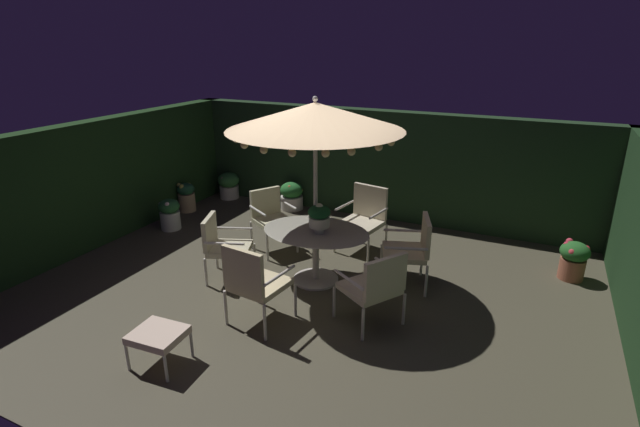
# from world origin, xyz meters

# --- Properties ---
(ground_plane) EXTENTS (8.00, 6.50, 0.02)m
(ground_plane) POSITION_xyz_m (0.00, 0.00, -0.01)
(ground_plane) COLOR #4C4735
(hedge_backdrop_rear) EXTENTS (8.00, 0.30, 1.99)m
(hedge_backdrop_rear) POSITION_xyz_m (0.00, 3.10, 1.00)
(hedge_backdrop_rear) COLOR #1E351D
(hedge_backdrop_rear) RESTS_ON ground_plane
(hedge_backdrop_left) EXTENTS (0.30, 6.50, 1.99)m
(hedge_backdrop_left) POSITION_xyz_m (-3.85, 0.00, 1.00)
(hedge_backdrop_left) COLOR #1A3617
(hedge_backdrop_left) RESTS_ON ground_plane
(patio_dining_table) EXTENTS (1.49, 1.11, 0.76)m
(patio_dining_table) POSITION_xyz_m (-0.03, 0.25, 0.58)
(patio_dining_table) COLOR silver
(patio_dining_table) RESTS_ON ground_plane
(patio_umbrella) EXTENTS (2.26, 2.26, 2.53)m
(patio_umbrella) POSITION_xyz_m (-0.03, 0.25, 2.28)
(patio_umbrella) COLOR silver
(patio_umbrella) RESTS_ON ground_plane
(centerpiece_planter) EXTENTS (0.30, 0.30, 0.42)m
(centerpiece_planter) POSITION_xyz_m (0.06, 0.18, 1.00)
(centerpiece_planter) COLOR beige
(centerpiece_planter) RESTS_ON patio_dining_table
(patio_chair_north) EXTENTS (0.74, 0.70, 1.02)m
(patio_chair_north) POSITION_xyz_m (0.21, 1.54, 0.58)
(patio_chair_north) COLOR silver
(patio_chair_north) RESTS_ON ground_plane
(patio_chair_northeast) EXTENTS (0.77, 0.77, 0.97)m
(patio_chair_northeast) POSITION_xyz_m (-1.14, 0.92, 0.58)
(patio_chair_northeast) COLOR silver
(patio_chair_northeast) RESTS_ON ground_plane
(patio_chair_east) EXTENTS (0.76, 0.74, 0.91)m
(patio_chair_east) POSITION_xyz_m (-1.23, -0.22, 0.53)
(patio_chair_east) COLOR silver
(patio_chair_east) RESTS_ON ground_plane
(patio_chair_southeast) EXTENTS (0.69, 0.69, 1.04)m
(patio_chair_southeast) POSITION_xyz_m (-0.20, -1.04, 0.60)
(patio_chair_southeast) COLOR silver
(patio_chair_southeast) RESTS_ON ground_plane
(patio_chair_south) EXTENTS (0.84, 0.85, 0.94)m
(patio_chair_south) POSITION_xyz_m (1.07, -0.45, 0.54)
(patio_chair_south) COLOR beige
(patio_chair_south) RESTS_ON ground_plane
(patio_chair_southwest) EXTENTS (0.78, 0.79, 0.99)m
(patio_chair_southwest) POSITION_xyz_m (1.20, 0.68, 0.58)
(patio_chair_southwest) COLOR silver
(patio_chair_southwest) RESTS_ON ground_plane
(ottoman_footrest) EXTENTS (0.54, 0.48, 0.39)m
(ottoman_footrest) POSITION_xyz_m (-0.70, -2.07, 0.34)
(ottoman_footrest) COLOR silver
(ottoman_footrest) RESTS_ON ground_plane
(potted_plant_front_corner) EXTENTS (0.39, 0.39, 0.55)m
(potted_plant_front_corner) POSITION_xyz_m (3.21, 1.83, 0.31)
(potted_plant_front_corner) COLOR #A65C41
(potted_plant_front_corner) RESTS_ON ground_plane
(potted_plant_right_far) EXTENTS (0.37, 0.37, 0.55)m
(potted_plant_right_far) POSITION_xyz_m (-3.19, 0.87, 0.29)
(potted_plant_right_far) COLOR silver
(potted_plant_right_far) RESTS_ON ground_plane
(potted_plant_right_near) EXTENTS (0.45, 0.45, 0.55)m
(potted_plant_right_near) POSITION_xyz_m (-3.27, 2.76, 0.29)
(potted_plant_right_near) COLOR beige
(potted_plant_right_near) RESTS_ON ground_plane
(potted_plant_back_center) EXTENTS (0.33, 0.33, 0.57)m
(potted_plant_back_center) POSITION_xyz_m (-3.54, 1.73, 0.30)
(potted_plant_back_center) COLOR tan
(potted_plant_back_center) RESTS_ON ground_plane
(potted_plant_back_right) EXTENTS (0.45, 0.45, 0.54)m
(potted_plant_back_right) POSITION_xyz_m (-1.74, 2.72, 0.28)
(potted_plant_back_right) COLOR beige
(potted_plant_back_right) RESTS_ON ground_plane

